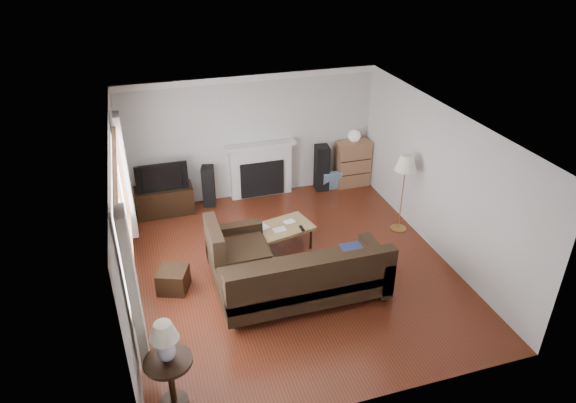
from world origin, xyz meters
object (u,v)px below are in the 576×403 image
object	(u,v)px
sectional_sofa	(304,275)
coffee_table	(278,239)
floor_lamp	(402,194)
side_table	(171,382)
tv_stand	(165,200)
bookshelf	(352,163)

from	to	relation	value
sectional_sofa	coffee_table	distance (m)	1.37
sectional_sofa	floor_lamp	world-z (taller)	floor_lamp
side_table	tv_stand	bearing A→B (deg)	85.83
tv_stand	sectional_sofa	distance (m)	3.67
sectional_sofa	side_table	xyz separation A→B (m)	(-2.08, -1.35, -0.09)
sectional_sofa	floor_lamp	size ratio (longest dim) A/B	1.82
bookshelf	sectional_sofa	size ratio (longest dim) A/B	0.37
tv_stand	side_table	size ratio (longest dim) A/B	1.56
tv_stand	coffee_table	xyz separation A→B (m)	(1.73, -1.88, -0.04)
side_table	floor_lamp	bearing A→B (deg)	31.74
coffee_table	floor_lamp	bearing A→B (deg)	-13.18
side_table	coffee_table	bearing A→B (deg)	52.59
bookshelf	floor_lamp	bearing A→B (deg)	-86.75
tv_stand	floor_lamp	world-z (taller)	floor_lamp
floor_lamp	side_table	xyz separation A→B (m)	(-4.37, -2.70, -0.39)
bookshelf	side_table	distance (m)	6.30
sectional_sofa	coffee_table	size ratio (longest dim) A/B	2.32
tv_stand	floor_lamp	xyz separation A→B (m)	(4.04, -1.88, 0.47)
bookshelf	sectional_sofa	distance (m)	3.94
tv_stand	coffee_table	bearing A→B (deg)	-47.26
bookshelf	floor_lamp	distance (m)	1.95
tv_stand	bookshelf	size ratio (longest dim) A/B	1.09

